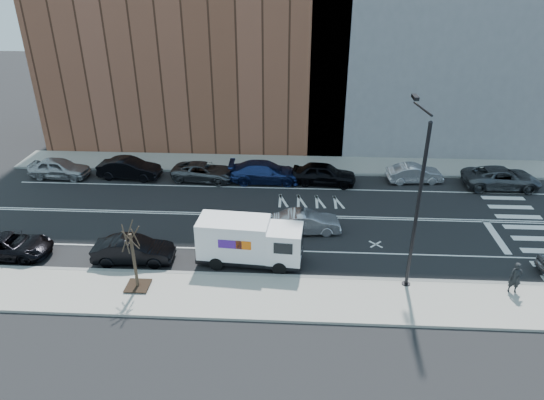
# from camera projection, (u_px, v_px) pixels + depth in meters

# --- Properties ---
(ground) EXTENTS (120.00, 120.00, 0.00)m
(ground) POSITION_uv_depth(u_px,v_px,m) (279.00, 216.00, 32.46)
(ground) COLOR black
(ground) RESTS_ON ground
(sidewalk_near) EXTENTS (44.00, 3.60, 0.15)m
(sidewalk_near) POSITION_uv_depth(u_px,v_px,m) (272.00, 297.00, 24.58)
(sidewalk_near) COLOR gray
(sidewalk_near) RESTS_ON ground
(sidewalk_far) EXTENTS (44.00, 3.60, 0.15)m
(sidewalk_far) POSITION_uv_depth(u_px,v_px,m) (283.00, 164.00, 40.26)
(sidewalk_far) COLOR gray
(sidewalk_far) RESTS_ON ground
(curb_near) EXTENTS (44.00, 0.25, 0.17)m
(curb_near) POSITION_uv_depth(u_px,v_px,m) (273.00, 276.00, 26.18)
(curb_near) COLOR gray
(curb_near) RESTS_ON ground
(curb_far) EXTENTS (44.00, 0.25, 0.17)m
(curb_far) POSITION_uv_depth(u_px,v_px,m) (282.00, 173.00, 38.65)
(curb_far) COLOR gray
(curb_far) RESTS_ON ground
(crosswalk) EXTENTS (3.00, 14.00, 0.01)m
(crosswalk) POSITION_uv_depth(u_px,v_px,m) (523.00, 222.00, 31.68)
(crosswalk) COLOR white
(crosswalk) RESTS_ON ground
(road_markings) EXTENTS (40.00, 8.60, 0.01)m
(road_markings) POSITION_uv_depth(u_px,v_px,m) (279.00, 216.00, 32.45)
(road_markings) COLOR white
(road_markings) RESTS_ON ground
(bldg_brick) EXTENTS (26.00, 10.00, 22.00)m
(bldg_brick) POSITION_uv_depth(u_px,v_px,m) (195.00, 15.00, 41.78)
(bldg_brick) COLOR brown
(bldg_brick) RESTS_ON ground
(streetlight) EXTENTS (0.44, 4.02, 9.34)m
(streetlight) POSITION_uv_depth(u_px,v_px,m) (417.00, 196.00, 23.67)
(streetlight) COLOR black
(streetlight) RESTS_ON ground
(street_tree) EXTENTS (1.20, 1.20, 3.75)m
(street_tree) POSITION_uv_depth(u_px,v_px,m) (135.00, 266.00, 24.65)
(street_tree) COLOR black
(street_tree) RESTS_ON ground
(fedex_van) EXTENTS (6.01, 2.46, 2.68)m
(fedex_van) POSITION_uv_depth(u_px,v_px,m) (249.00, 241.00, 26.90)
(fedex_van) COLOR black
(fedex_van) RESTS_ON ground
(far_parked_a) EXTENTS (4.75, 2.14, 1.59)m
(far_parked_a) POSITION_uv_depth(u_px,v_px,m) (59.00, 168.00, 37.71)
(far_parked_a) COLOR #A1A2A6
(far_parked_a) RESTS_ON ground
(far_parked_b) EXTENTS (4.92, 2.04, 1.58)m
(far_parked_b) POSITION_uv_depth(u_px,v_px,m) (129.00, 168.00, 37.64)
(far_parked_b) COLOR black
(far_parked_b) RESTS_ON ground
(far_parked_c) EXTENTS (5.13, 2.80, 1.37)m
(far_parked_c) POSITION_uv_depth(u_px,v_px,m) (204.00, 172.00, 37.34)
(far_parked_c) COLOR #46494E
(far_parked_c) RESTS_ON ground
(far_parked_d) EXTENTS (5.53, 2.33, 1.59)m
(far_parked_d) POSITION_uv_depth(u_px,v_px,m) (265.00, 172.00, 37.01)
(far_parked_d) COLOR navy
(far_parked_d) RESTS_ON ground
(far_parked_e) EXTENTS (4.99, 2.46, 1.64)m
(far_parked_e) POSITION_uv_depth(u_px,v_px,m) (324.00, 174.00, 36.66)
(far_parked_e) COLOR black
(far_parked_e) RESTS_ON ground
(far_parked_f) EXTENTS (4.34, 1.92, 1.39)m
(far_parked_f) POSITION_uv_depth(u_px,v_px,m) (414.00, 174.00, 37.00)
(far_parked_f) COLOR #BCBBC1
(far_parked_f) RESTS_ON ground
(far_parked_g) EXTENTS (5.62, 2.63, 1.56)m
(far_parked_g) POSITION_uv_depth(u_px,v_px,m) (502.00, 178.00, 36.06)
(far_parked_g) COLOR #44474B
(far_parked_g) RESTS_ON ground
(driving_sedan) EXTENTS (4.40, 1.93, 1.41)m
(driving_sedan) POSITION_uv_depth(u_px,v_px,m) (306.00, 222.00, 30.23)
(driving_sedan) COLOR #A8A7AC
(driving_sedan) RESTS_ON ground
(near_parked_rear_a) EXTENTS (4.55, 1.73, 1.48)m
(near_parked_rear_a) POSITION_uv_depth(u_px,v_px,m) (133.00, 250.00, 27.27)
(near_parked_rear_a) COLOR black
(near_parked_rear_a) RESTS_ON ground
(near_parked_rear_b) EXTENTS (4.91, 2.34, 1.35)m
(near_parked_rear_b) POSITION_uv_depth(u_px,v_px,m) (9.00, 245.00, 27.85)
(near_parked_rear_b) COLOR black
(near_parked_rear_b) RESTS_ON ground
(pedestrian) EXTENTS (0.68, 0.49, 1.71)m
(pedestrian) POSITION_uv_depth(u_px,v_px,m) (516.00, 278.00, 24.49)
(pedestrian) COLOR black
(pedestrian) RESTS_ON sidewalk_near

